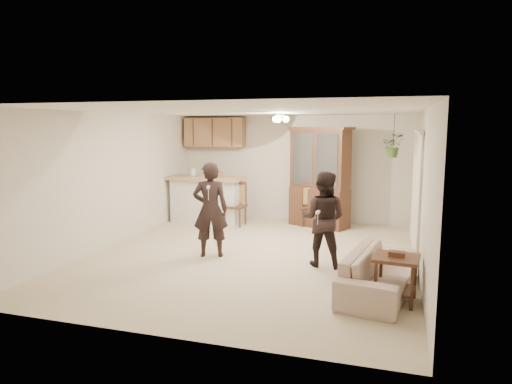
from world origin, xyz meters
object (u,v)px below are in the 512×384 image
(child, at_px, (323,225))
(side_table, at_px, (396,278))
(chair_bar, at_px, (235,213))
(chair_hutch_left, at_px, (301,212))
(adult, at_px, (210,205))
(china_hutch, at_px, (320,178))
(sofa, at_px, (380,266))
(chair_hutch_right, at_px, (309,213))

(child, relative_size, side_table, 2.02)
(chair_bar, relative_size, chair_hutch_left, 1.05)
(adult, xyz_separation_m, side_table, (3.08, -1.24, -0.59))
(china_hutch, relative_size, chair_bar, 2.25)
(chair_hutch_left, bearing_deg, side_table, -9.10)
(side_table, xyz_separation_m, chair_bar, (-3.51, 3.70, -0.03))
(china_hutch, xyz_separation_m, chair_bar, (-1.84, -0.48, -0.82))
(sofa, bearing_deg, side_table, -135.37)
(sofa, relative_size, chair_bar, 1.89)
(chair_hutch_left, height_order, chair_hutch_right, chair_hutch_right)
(sofa, bearing_deg, china_hutch, 29.65)
(adult, height_order, chair_hutch_left, adult)
(child, distance_m, chair_hutch_right, 3.05)
(child, distance_m, side_table, 1.75)
(sofa, bearing_deg, chair_bar, 53.13)
(chair_hutch_left, xyz_separation_m, chair_hutch_right, (0.23, -0.19, 0.02))
(sofa, distance_m, chair_bar, 4.75)
(child, bearing_deg, china_hutch, -75.04)
(china_hutch, bearing_deg, sofa, -47.70)
(chair_hutch_right, bearing_deg, child, 85.89)
(chair_bar, xyz_separation_m, chair_hutch_right, (1.61, 0.50, 0.00))
(chair_bar, bearing_deg, china_hutch, 16.90)
(china_hutch, bearing_deg, adult, -93.96)
(adult, bearing_deg, child, 162.33)
(side_table, distance_m, chair_bar, 5.10)
(china_hutch, relative_size, chair_hutch_left, 2.37)
(sofa, relative_size, side_table, 2.80)
(chair_bar, height_order, chair_hutch_right, chair_hutch_right)
(china_hutch, bearing_deg, child, -57.98)
(sofa, distance_m, china_hutch, 4.22)
(adult, relative_size, side_table, 2.69)
(chair_bar, bearing_deg, chair_hutch_left, 29.02)
(chair_bar, xyz_separation_m, chair_hutch_left, (1.37, 0.69, -0.01))
(sofa, relative_size, child, 1.39)
(side_table, bearing_deg, chair_hutch_left, 115.86)
(chair_bar, bearing_deg, sofa, -43.66)
(child, height_order, chair_hutch_right, child)
(child, height_order, side_table, child)
(sofa, relative_size, adult, 1.04)
(child, bearing_deg, chair_bar, -41.00)
(side_table, bearing_deg, china_hutch, 111.70)
(side_table, bearing_deg, child, 131.70)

